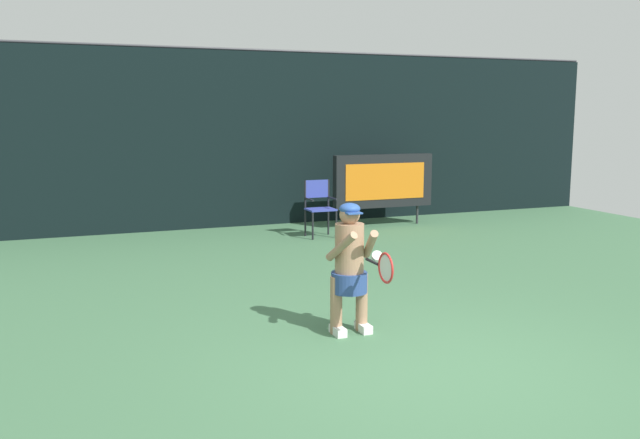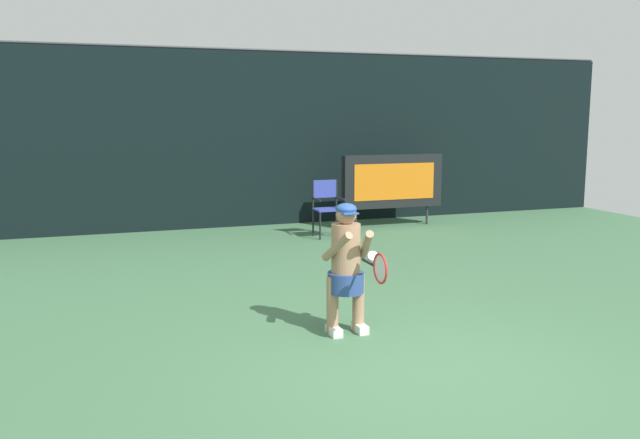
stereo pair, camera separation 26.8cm
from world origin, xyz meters
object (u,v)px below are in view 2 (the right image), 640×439
(water_bottle, at_px, (353,231))
(tennis_ball_loose, at_px, (346,246))
(tennis_racket, at_px, (379,268))
(umpire_chair, at_px, (327,205))
(scoreboard, at_px, (393,181))
(tennis_player, at_px, (346,264))

(water_bottle, distance_m, tennis_ball_loose, 1.02)
(tennis_racket, bearing_deg, water_bottle, 51.16)
(umpire_chair, xyz_separation_m, tennis_ball_loose, (-0.07, -1.16, -0.58))
(scoreboard, distance_m, water_bottle, 1.78)
(umpire_chair, bearing_deg, scoreboard, 21.57)
(water_bottle, distance_m, tennis_player, 5.68)
(tennis_player, bearing_deg, umpire_chair, 71.96)
(tennis_racket, height_order, tennis_ball_loose, tennis_racket)
(tennis_racket, bearing_deg, tennis_player, 81.76)
(umpire_chair, xyz_separation_m, water_bottle, (0.44, -0.27, -0.50))
(scoreboard, distance_m, tennis_racket, 7.52)
(water_bottle, bearing_deg, scoreboard, 36.82)
(tennis_player, xyz_separation_m, tennis_racket, (0.11, -0.60, 0.08))
(water_bottle, relative_size, tennis_player, 0.19)
(umpire_chair, relative_size, tennis_racket, 1.79)
(tennis_ball_loose, bearing_deg, tennis_racket, -108.10)
(tennis_racket, xyz_separation_m, tennis_ball_loose, (1.60, 4.90, -0.80))
(water_bottle, bearing_deg, tennis_racket, -109.96)
(umpire_chair, distance_m, tennis_ball_loose, 1.30)
(tennis_ball_loose, bearing_deg, water_bottle, 60.59)
(water_bottle, xyz_separation_m, tennis_racket, (-2.10, -5.79, 0.71))
(umpire_chair, bearing_deg, tennis_player, -108.04)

